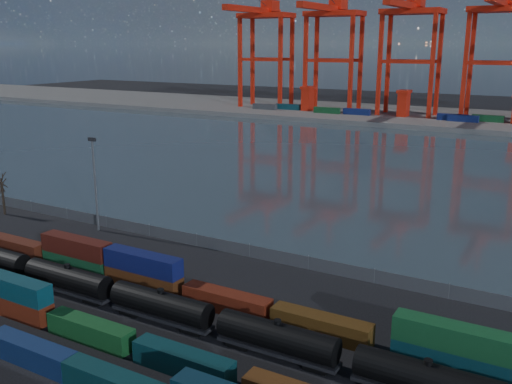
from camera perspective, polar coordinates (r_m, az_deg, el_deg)
The scene contains 12 objects.
ground at distance 68.59m, azimuth -12.96°, elevation -13.69°, with size 700.00×700.00×0.00m, color black.
harbor_water at distance 157.69m, azimuth 13.72°, elevation 2.44°, with size 700.00×700.00×0.00m, color #334149.
far_quay at distance 258.87m, azimuth 20.42°, elevation 6.79°, with size 700.00×70.00×2.00m, color #514F4C.
container_row_mid at distance 63.14m, azimuth -11.67°, elevation -14.75°, with size 141.14×2.30×4.90m.
container_row_north at distance 71.83m, azimuth -3.57°, elevation -10.33°, with size 141.84×2.41×5.13m.
tanker_string at distance 61.73m, azimuth 2.14°, elevation -14.42°, with size 137.89×2.98×4.27m.
waterfront_fence at distance 88.67m, azimuth -0.65°, elevation -5.92°, with size 160.12×0.12×2.20m.
bare_tree at distance 120.06m, azimuth -24.01°, elevation -0.14°, with size 2.18×2.11×8.31m.
yard_light_mast at distance 102.80m, azimuth -15.81°, elevation 1.23°, with size 1.60×0.40×16.60m.
gantry_cranes at distance 251.86m, azimuth 19.21°, elevation 15.62°, with size 200.10×48.20×65.26m.
quay_containers at distance 246.51m, azimuth 17.34°, elevation 7.23°, with size 172.58×10.99×2.60m.
straddle_carriers at distance 248.76m, azimuth 19.58°, elevation 8.17°, with size 140.00×7.00×11.10m.
Camera 1 is at (42.23, -43.51, 32.07)m, focal length 40.00 mm.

